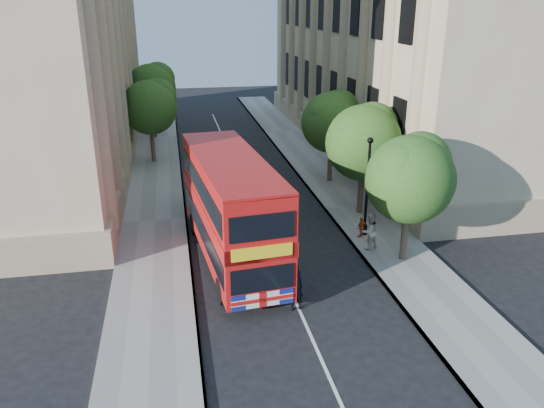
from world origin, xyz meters
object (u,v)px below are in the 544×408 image
lamp_post (367,191)px  woman_pedestrian (370,231)px  double_decker_bus (231,206)px  police_constable (295,290)px  box_van (224,187)px

lamp_post → woman_pedestrian: (-0.40, -1.70, -1.46)m
lamp_post → woman_pedestrian: lamp_post is taller
woman_pedestrian → lamp_post: bearing=-121.6°
lamp_post → double_decker_bus: 7.20m
double_decker_bus → police_constable: (1.91, -4.87, -1.80)m
double_decker_bus → woman_pedestrian: double_decker_bus is taller
lamp_post → double_decker_bus: lamp_post is taller
lamp_post → double_decker_bus: bearing=-169.1°
box_van → woman_pedestrian: 9.05m
box_van → woman_pedestrian: size_ratio=3.06×
box_van → police_constable: size_ratio=3.12×
box_van → police_constable: 11.07m
lamp_post → woman_pedestrian: 2.27m
woman_pedestrian → double_decker_bus: bearing=-21.3°
box_van → police_constable: (1.63, -10.93, -0.65)m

